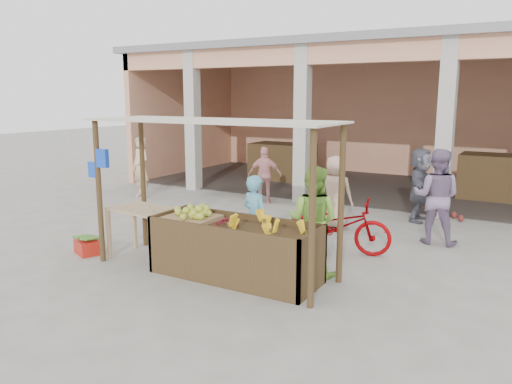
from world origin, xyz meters
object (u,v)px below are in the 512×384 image
Objects in this scene: red_crate at (88,247)px; vendor_green at (313,218)px; motorcycle at (337,225)px; vendor_blue at (255,217)px; fruit_stall at (235,252)px; side_table at (142,216)px.

vendor_green is (3.83, 1.05, 0.77)m from red_crate.
red_crate is at bearing 108.53° from motorcycle.
fruit_stall is at bearing 114.85° from vendor_blue.
red_crate is at bearing 12.98° from vendor_green.
fruit_stall is 2.26× the size of side_table.
vendor_green is at bearing 38.43° from red_crate.
side_table is at bearing 11.73° from vendor_green.
red_crate is at bearing -173.94° from fruit_stall.
vendor_blue is 1.02m from vendor_green.
side_table is 0.73× the size of vendor_blue.
vendor_green is at bearing 38.08° from fruit_stall.
red_crate is 3.08m from vendor_blue.
side_table is at bearing 41.07° from vendor_blue.
vendor_blue reaches higher than motorcycle.
fruit_stall is at bearing 29.16° from red_crate.
vendor_green is at bearing 169.81° from motorcycle.
vendor_blue is at bearing 94.81° from fruit_stall.
red_crate is 4.42m from motorcycle.
motorcycle is (-0.04, 1.20, -0.39)m from vendor_green.
side_table reaches higher than fruit_stall.
red_crate is at bearing 40.27° from vendor_blue.
vendor_green is at bearing -159.33° from vendor_blue.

